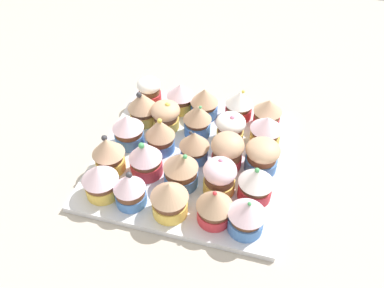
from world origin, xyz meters
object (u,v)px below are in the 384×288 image
(cupcake_4, at_px, (100,180))
(cupcake_15, at_px, (239,104))
(cupcake_11, at_px, (197,119))
(cupcake_14, at_px, (169,198))
(cupcake_2, at_px, (128,130))
(cupcake_1, at_px, (143,107))
(cupcake_9, at_px, (130,189))
(cupcake_17, at_px, (227,151))
(cupcake_6, at_px, (166,115))
(cupcake_16, at_px, (230,127))
(cupcake_18, at_px, (220,176))
(cupcake_19, at_px, (215,205))
(cupcake_20, at_px, (268,113))
(cupcake_5, at_px, (180,97))
(cupcake_12, at_px, (194,145))
(baking_tray, at_px, (192,157))
(cupcake_13, at_px, (183,169))
(cupcake_21, at_px, (266,130))
(cupcake_24, at_px, (247,215))
(cupcake_8, at_px, (145,158))
(cupcake_7, at_px, (160,135))
(cupcake_23, at_px, (256,183))
(cupcake_0, at_px, (149,91))
(cupcake_22, at_px, (262,155))

(cupcake_4, distance_m, cupcake_15, 0.34)
(cupcake_11, distance_m, cupcake_14, 0.21)
(cupcake_2, height_order, cupcake_15, cupcake_2)
(cupcake_1, relative_size, cupcake_11, 1.04)
(cupcake_9, height_order, cupcake_17, cupcake_17)
(cupcake_11, bearing_deg, cupcake_6, -92.22)
(cupcake_1, bearing_deg, cupcake_17, 67.77)
(cupcake_16, bearing_deg, cupcake_15, 177.46)
(cupcake_18, height_order, cupcake_19, same)
(cupcake_16, relative_size, cupcake_19, 0.88)
(cupcake_4, height_order, cupcake_20, cupcake_4)
(cupcake_11, distance_m, cupcake_18, 0.16)
(cupcake_5, bearing_deg, cupcake_4, -13.73)
(cupcake_2, bearing_deg, cupcake_12, 87.36)
(baking_tray, height_order, cupcake_19, cupcake_19)
(cupcake_5, xyz_separation_m, cupcake_18, (0.21, 0.13, 0.00))
(cupcake_20, bearing_deg, cupcake_13, -31.44)
(cupcake_21, distance_m, cupcake_24, 0.22)
(cupcake_8, relative_size, cupcake_16, 1.22)
(cupcake_8, relative_size, cupcake_18, 1.08)
(cupcake_11, height_order, cupcake_16, cupcake_11)
(cupcake_1, relative_size, cupcake_2, 1.09)
(cupcake_19, bearing_deg, cupcake_7, -134.14)
(cupcake_5, relative_size, cupcake_20, 1.00)
(cupcake_7, bearing_deg, cupcake_5, 179.41)
(cupcake_13, height_order, cupcake_16, cupcake_13)
(cupcake_16, height_order, cupcake_23, cupcake_23)
(cupcake_1, xyz_separation_m, cupcake_12, (0.08, 0.13, -0.00))
(cupcake_23, bearing_deg, cupcake_2, -104.70)
(cupcake_7, xyz_separation_m, cupcake_21, (-0.08, 0.20, -0.01))
(cupcake_14, xyz_separation_m, cupcake_19, (-0.01, 0.08, -0.00))
(cupcake_12, distance_m, cupcake_16, 0.09)
(cupcake_11, bearing_deg, cupcake_1, -94.05)
(cupcake_5, relative_size, cupcake_19, 0.89)
(cupcake_11, xyz_separation_m, cupcake_18, (0.14, 0.08, -0.00))
(cupcake_24, bearing_deg, cupcake_14, -89.79)
(cupcake_2, height_order, cupcake_14, cupcake_14)
(cupcake_20, xyz_separation_m, cupcake_21, (0.05, 0.00, -0.00))
(baking_tray, height_order, cupcake_0, cupcake_0)
(cupcake_6, distance_m, cupcake_8, 0.13)
(cupcake_18, xyz_separation_m, cupcake_21, (-0.15, 0.06, -0.00))
(cupcake_9, xyz_separation_m, cupcake_11, (-0.20, 0.07, 0.00))
(cupcake_15, xyz_separation_m, cupcake_24, (0.28, 0.06, 0.00))
(cupcake_22, bearing_deg, cupcake_12, -85.71)
(cupcake_16, height_order, cupcake_17, cupcake_17)
(cupcake_12, distance_m, cupcake_14, 0.13)
(cupcake_16, bearing_deg, cupcake_1, -92.69)
(cupcake_0, distance_m, cupcake_8, 0.22)
(cupcake_0, bearing_deg, cupcake_9, 13.17)
(cupcake_4, bearing_deg, cupcake_6, 165.34)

